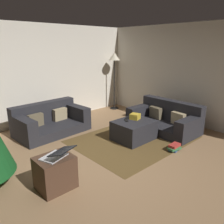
{
  "coord_description": "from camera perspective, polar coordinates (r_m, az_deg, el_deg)",
  "views": [
    {
      "loc": [
        -2.37,
        -2.61,
        2.07
      ],
      "look_at": [
        0.6,
        0.64,
        0.75
      ],
      "focal_mm": 36.2,
      "sensor_mm": 36.0,
      "label": 1
    }
  ],
  "objects": [
    {
      "name": "ground_plane",
      "position": [
        4.08,
        -0.14,
        -13.72
      ],
      "size": [
        6.4,
        6.4,
        0.0
      ],
      "primitive_type": "plane",
      "color": "#93704C"
    },
    {
      "name": "book_stack",
      "position": [
        4.79,
        15.44,
        -8.61
      ],
      "size": [
        0.31,
        0.23,
        0.14
      ],
      "color": "#2D5193",
      "rests_on": "ground_plane"
    },
    {
      "name": "side_table",
      "position": [
        3.55,
        -14.17,
        -14.62
      ],
      "size": [
        0.52,
        0.44,
        0.5
      ],
      "primitive_type": "cube",
      "color": "#4C3323",
      "rests_on": "ground_plane"
    },
    {
      "name": "area_rug",
      "position": [
        5.2,
        5.46,
        -6.8
      ],
      "size": [
        2.6,
        2.0,
        0.01
      ],
      "primitive_type": "cube",
      "color": "brown",
      "rests_on": "ground_plane"
    },
    {
      "name": "couch_left",
      "position": [
        5.7,
        -15.45,
        -2.29
      ],
      "size": [
        1.72,
        1.04,
        0.71
      ],
      "rotation": [
        0.0,
        0.0,
        3.2
      ],
      "color": "#26262B",
      "rests_on": "ground_plane"
    },
    {
      "name": "laptop",
      "position": [
        3.37,
        -13.73,
        -10.4
      ],
      "size": [
        0.48,
        0.52,
        0.19
      ],
      "color": "silver",
      "rests_on": "side_table"
    },
    {
      "name": "tv_remote",
      "position": [
        5.04,
        3.65,
        -2.14
      ],
      "size": [
        0.12,
        0.16,
        0.02
      ],
      "primitive_type": "cube",
      "rotation": [
        0.0,
        0.0,
        -0.54
      ],
      "color": "black",
      "rests_on": "ottoman"
    },
    {
      "name": "rear_partition",
      "position": [
        6.26,
        -20.12,
        8.63
      ],
      "size": [
        6.4,
        0.12,
        2.6
      ],
      "primitive_type": "cube",
      "color": "silver",
      "rests_on": "ground_plane"
    },
    {
      "name": "couch_right",
      "position": [
        5.84,
        13.35,
        -1.77
      ],
      "size": [
        0.95,
        1.71,
        0.71
      ],
      "rotation": [
        0.0,
        0.0,
        1.55
      ],
      "color": "#26262B",
      "rests_on": "ground_plane"
    },
    {
      "name": "ottoman",
      "position": [
        5.12,
        5.53,
        -4.6
      ],
      "size": [
        0.86,
        0.7,
        0.44
      ],
      "primitive_type": "cube",
      "color": "#26262B",
      "rests_on": "ground_plane"
    },
    {
      "name": "corner_lamp",
      "position": [
        7.34,
        0.6,
        12.77
      ],
      "size": [
        0.36,
        0.36,
        1.83
      ],
      "color": "black",
      "rests_on": "ground_plane"
    },
    {
      "name": "corner_partition",
      "position": [
        6.15,
        22.28,
        8.27
      ],
      "size": [
        0.12,
        6.4,
        2.6
      ],
      "primitive_type": "cube",
      "color": "silver",
      "rests_on": "ground_plane"
    },
    {
      "name": "gift_box",
      "position": [
        5.16,
        5.83,
        -1.13
      ],
      "size": [
        0.24,
        0.25,
        0.13
      ],
      "primitive_type": "cube",
      "rotation": [
        0.0,
        0.0,
        0.29
      ],
      "color": "gold",
      "rests_on": "ottoman"
    }
  ]
}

